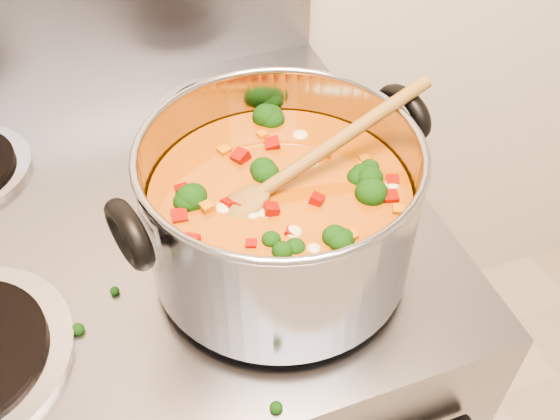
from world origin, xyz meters
name	(u,v)px	position (x,y,z in m)	size (l,w,h in m)	color
electric_range	(162,394)	(-0.05, 1.16, 0.47)	(0.76, 0.69, 1.08)	gray
stockpot	(280,211)	(0.12, 1.01, 1.01)	(0.35, 0.29, 0.17)	#98989F
wooden_spoon	(291,173)	(0.13, 1.02, 1.06)	(0.26, 0.07, 0.10)	brown
cooktop_crumbs	(299,194)	(0.18, 1.11, 0.92)	(0.32, 0.24, 0.01)	black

